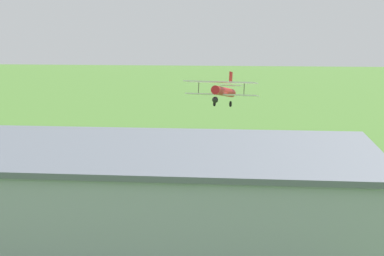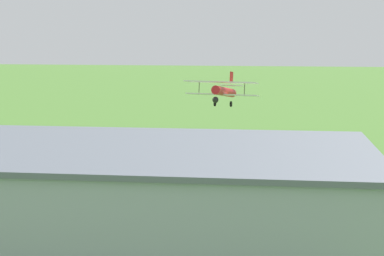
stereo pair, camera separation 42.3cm
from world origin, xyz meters
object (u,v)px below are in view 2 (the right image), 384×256
(person_watching_takeoff, at_px, (311,176))
(person_walking_on_apron, at_px, (111,172))
(car_black, at_px, (329,194))
(person_near_hangar_door, at_px, (361,191))
(person_crossing_taxiway, at_px, (228,175))
(hangar, at_px, (88,199))
(biplane, at_px, (223,91))

(person_watching_takeoff, bearing_deg, person_walking_on_apron, 1.27)
(car_black, distance_m, person_near_hangar_door, 3.32)
(person_crossing_taxiway, xyz_separation_m, person_near_hangar_door, (-12.10, 4.72, -0.02))
(hangar, height_order, person_watching_takeoff, hangar)
(person_crossing_taxiway, xyz_separation_m, person_watching_takeoff, (-8.01, -0.11, 0.05))
(person_walking_on_apron, bearing_deg, hangar, 100.97)
(biplane, height_order, person_near_hangar_door, biplane)
(person_near_hangar_door, bearing_deg, person_crossing_taxiway, -21.30)
(hangar, xyz_separation_m, person_crossing_taxiway, (-7.78, -20.70, -2.82))
(car_black, relative_size, person_walking_on_apron, 2.67)
(car_black, relative_size, person_crossing_taxiway, 2.63)
(biplane, relative_size, person_crossing_taxiway, 5.24)
(person_watching_takeoff, bearing_deg, car_black, 100.50)
(person_near_hangar_door, bearing_deg, biplane, -48.62)
(person_crossing_taxiway, bearing_deg, hangar, 69.40)
(person_crossing_taxiway, bearing_deg, person_walking_on_apron, 1.58)
(biplane, distance_m, person_near_hangar_door, 21.73)
(person_near_hangar_door, bearing_deg, hangar, 38.79)
(biplane, xyz_separation_m, person_walking_on_apron, (10.31, 10.96, -7.28))
(person_crossing_taxiway, distance_m, person_watching_takeoff, 8.01)
(person_walking_on_apron, bearing_deg, person_near_hangar_door, 169.55)
(person_near_hangar_door, distance_m, person_walking_on_apron, 24.24)
(hangar, bearing_deg, car_black, -139.76)
(person_crossing_taxiway, distance_m, person_near_hangar_door, 12.99)
(person_walking_on_apron, bearing_deg, car_black, 163.99)
(person_crossing_taxiway, distance_m, person_walking_on_apron, 11.74)
(hangar, relative_size, person_watching_takeoff, 22.06)
(car_black, xyz_separation_m, person_near_hangar_door, (-2.90, -1.61, -0.02))
(hangar, bearing_deg, person_watching_takeoff, -127.18)
(biplane, xyz_separation_m, person_near_hangar_door, (-13.53, 15.36, -7.29))
(biplane, xyz_separation_m, car_black, (-10.63, 16.97, -7.27))
(hangar, distance_m, person_near_hangar_door, 25.67)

